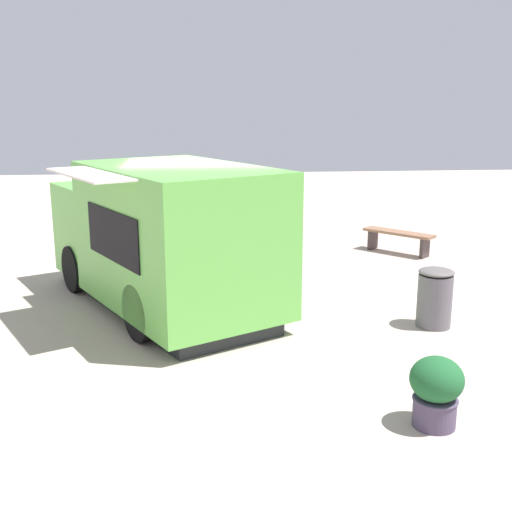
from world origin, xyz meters
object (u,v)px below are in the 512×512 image
(planter_flowering_near, at_px, (436,389))
(plaza_bench, at_px, (398,237))
(person_customer, at_px, (287,230))
(food_truck, at_px, (162,240))
(trash_bin, at_px, (435,297))

(planter_flowering_near, bearing_deg, plaza_bench, -105.39)
(planter_flowering_near, xyz_separation_m, plaza_bench, (-2.12, -7.70, -0.04))
(person_customer, bearing_deg, food_truck, 58.31)
(person_customer, relative_size, plaza_bench, 0.61)
(plaza_bench, height_order, trash_bin, trash_bin)
(person_customer, bearing_deg, planter_flowering_near, 91.68)
(person_customer, relative_size, trash_bin, 0.97)
(trash_bin, bearing_deg, planter_flowering_near, 69.10)
(food_truck, xyz_separation_m, planter_flowering_near, (-3.02, 4.36, -0.73))
(food_truck, bearing_deg, plaza_bench, -147.06)
(plaza_bench, bearing_deg, person_customer, -25.73)
(person_customer, xyz_separation_m, plaza_bench, (-2.38, 1.15, 0.03))
(food_truck, distance_m, trash_bin, 4.44)
(food_truck, relative_size, planter_flowering_near, 6.99)
(planter_flowering_near, distance_m, trash_bin, 3.17)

